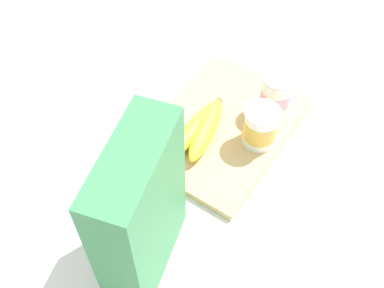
{
  "coord_description": "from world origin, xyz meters",
  "views": [
    {
      "loc": [
        0.54,
        0.3,
        0.75
      ],
      "look_at": [
        0.11,
        0.0,
        0.07
      ],
      "focal_mm": 44.5,
      "sensor_mm": 36.0,
      "label": 1
    }
  ],
  "objects_px": {
    "yogurt_cup_front": "(276,95)",
    "banana_bunch": "(200,129)",
    "cutting_board": "(222,127)",
    "yogurt_cup_back": "(261,127)",
    "cereal_box": "(141,214)"
  },
  "relations": [
    {
      "from": "cutting_board",
      "to": "yogurt_cup_back",
      "type": "bearing_deg",
      "value": 94.12
    },
    {
      "from": "yogurt_cup_back",
      "to": "banana_bunch",
      "type": "distance_m",
      "value": 0.12
    },
    {
      "from": "yogurt_cup_front",
      "to": "banana_bunch",
      "type": "relative_size",
      "value": 0.5
    },
    {
      "from": "cutting_board",
      "to": "banana_bunch",
      "type": "relative_size",
      "value": 1.8
    },
    {
      "from": "banana_bunch",
      "to": "yogurt_cup_front",
      "type": "bearing_deg",
      "value": 147.47
    },
    {
      "from": "cereal_box",
      "to": "yogurt_cup_front",
      "type": "xyz_separation_m",
      "value": [
        -0.4,
        0.02,
        -0.08
      ]
    },
    {
      "from": "cutting_board",
      "to": "banana_bunch",
      "type": "xyz_separation_m",
      "value": [
        0.05,
        -0.02,
        0.03
      ]
    },
    {
      "from": "cereal_box",
      "to": "banana_bunch",
      "type": "height_order",
      "value": "cereal_box"
    },
    {
      "from": "cutting_board",
      "to": "yogurt_cup_back",
      "type": "height_order",
      "value": "yogurt_cup_back"
    },
    {
      "from": "yogurt_cup_back",
      "to": "cutting_board",
      "type": "bearing_deg",
      "value": -85.88
    },
    {
      "from": "banana_bunch",
      "to": "cereal_box",
      "type": "bearing_deg",
      "value": 14.54
    },
    {
      "from": "cutting_board",
      "to": "cereal_box",
      "type": "height_order",
      "value": "cereal_box"
    },
    {
      "from": "cereal_box",
      "to": "yogurt_cup_back",
      "type": "xyz_separation_m",
      "value": [
        -0.31,
        0.03,
        -0.09
      ]
    },
    {
      "from": "yogurt_cup_front",
      "to": "banana_bunch",
      "type": "distance_m",
      "value": 0.17
    },
    {
      "from": "cereal_box",
      "to": "banana_bunch",
      "type": "xyz_separation_m",
      "value": [
        -0.26,
        -0.07,
        -0.11
      ]
    }
  ]
}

